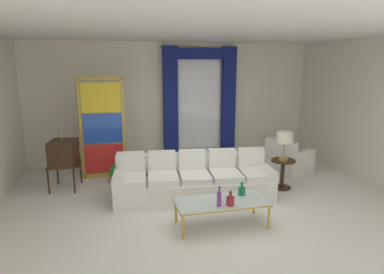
# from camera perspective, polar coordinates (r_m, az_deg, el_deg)

# --- Properties ---
(ground_plane) EXTENTS (16.00, 16.00, 0.00)m
(ground_plane) POSITION_cam_1_polar(r_m,az_deg,el_deg) (6.06, 2.42, -11.51)
(ground_plane) COLOR white
(wall_rear) EXTENTS (8.00, 0.12, 3.00)m
(wall_rear) POSITION_cam_1_polar(r_m,az_deg,el_deg) (8.58, -3.18, 5.94)
(wall_rear) COLOR silver
(wall_rear) RESTS_ON ground
(wall_right) EXTENTS (0.12, 7.00, 3.00)m
(wall_right) POSITION_cam_1_polar(r_m,az_deg,el_deg) (7.95, 27.52, 4.07)
(wall_right) COLOR silver
(wall_right) RESTS_ON ground
(ceiling_slab) EXTENTS (8.00, 7.60, 0.04)m
(ceiling_slab) POSITION_cam_1_polar(r_m,az_deg,el_deg) (6.35, 0.58, 17.48)
(ceiling_slab) COLOR white
(curtained_window) EXTENTS (2.00, 0.17, 2.70)m
(curtained_window) POSITION_cam_1_polar(r_m,az_deg,el_deg) (8.54, 1.37, 7.55)
(curtained_window) COLOR white
(curtained_window) RESTS_ON ground
(couch_white_long) EXTENTS (2.99, 1.21, 0.86)m
(couch_white_long) POSITION_cam_1_polar(r_m,az_deg,el_deg) (6.32, 0.25, -7.49)
(couch_white_long) COLOR white
(couch_white_long) RESTS_ON ground
(coffee_table) EXTENTS (1.41, 0.62, 0.41)m
(coffee_table) POSITION_cam_1_polar(r_m,az_deg,el_deg) (5.21, 5.11, -11.17)
(coffee_table) COLOR silver
(coffee_table) RESTS_ON ground
(bottle_blue_decanter) EXTENTS (0.07, 0.07, 0.32)m
(bottle_blue_decanter) POSITION_cam_1_polar(r_m,az_deg,el_deg) (4.95, 4.68, -10.44)
(bottle_blue_decanter) COLOR #753384
(bottle_blue_decanter) RESTS_ON coffee_table
(bottle_crystal_tall) EXTENTS (0.12, 0.12, 0.23)m
(bottle_crystal_tall) POSITION_cam_1_polar(r_m,az_deg,el_deg) (5.02, 6.61, -10.74)
(bottle_crystal_tall) COLOR maroon
(bottle_crystal_tall) RESTS_ON coffee_table
(bottle_amber_squat) EXTENTS (0.12, 0.12, 0.22)m
(bottle_amber_squat) POSITION_cam_1_polar(r_m,az_deg,el_deg) (5.42, 8.55, -9.05)
(bottle_amber_squat) COLOR #196B3D
(bottle_amber_squat) RESTS_ON coffee_table
(vintage_tv) EXTENTS (0.62, 0.66, 1.35)m
(vintage_tv) POSITION_cam_1_polar(r_m,az_deg,el_deg) (7.04, -21.24, -2.68)
(vintage_tv) COLOR #382314
(vintage_tv) RESTS_ON ground
(armchair_white) EXTENTS (1.04, 1.03, 0.80)m
(armchair_white) POSITION_cam_1_polar(r_m,az_deg,el_deg) (7.99, 16.11, -3.87)
(armchair_white) COLOR white
(armchair_white) RESTS_ON ground
(stained_glass_divider) EXTENTS (0.95, 0.05, 2.20)m
(stained_glass_divider) POSITION_cam_1_polar(r_m,az_deg,el_deg) (7.42, -15.08, 1.09)
(stained_glass_divider) COLOR gold
(stained_glass_divider) RESTS_ON ground
(peacock_figurine) EXTENTS (0.44, 0.60, 0.50)m
(peacock_figurine) POSITION_cam_1_polar(r_m,az_deg,el_deg) (7.20, -12.17, -6.02)
(peacock_figurine) COLOR beige
(peacock_figurine) RESTS_ON ground
(round_side_table) EXTENTS (0.48, 0.48, 0.59)m
(round_side_table) POSITION_cam_1_polar(r_m,az_deg,el_deg) (6.93, 15.31, -5.72)
(round_side_table) COLOR #382314
(round_side_table) RESTS_ON ground
(table_lamp_brass) EXTENTS (0.32, 0.32, 0.57)m
(table_lamp_brass) POSITION_cam_1_polar(r_m,az_deg,el_deg) (6.76, 15.63, -0.28)
(table_lamp_brass) COLOR #B29338
(table_lamp_brass) RESTS_ON round_side_table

